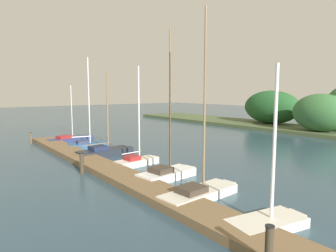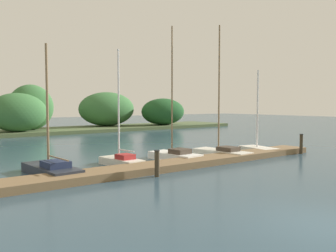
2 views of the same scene
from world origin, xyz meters
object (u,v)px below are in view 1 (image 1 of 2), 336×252
(mooring_piling_1, at_px, (82,163))
(sailboat_2, at_px, (106,151))
(sailboat_3, at_px, (138,160))
(sailboat_4, at_px, (168,172))
(sailboat_0, at_px, (71,139))
(sailboat_6, at_px, (270,219))
(sailboat_1, at_px, (88,143))
(mooring_piling_2, at_px, (269,250))
(mooring_piling_0, at_px, (31,138))
(sailboat_5, at_px, (201,190))

(mooring_piling_1, bearing_deg, sailboat_2, 138.59)
(sailboat_2, relative_size, sailboat_3, 0.98)
(mooring_piling_1, bearing_deg, sailboat_4, 42.54)
(sailboat_4, bearing_deg, sailboat_2, 84.07)
(sailboat_0, height_order, sailboat_6, sailboat_6)
(sailboat_0, relative_size, sailboat_3, 0.84)
(sailboat_1, distance_m, mooring_piling_2, 19.73)
(sailboat_1, relative_size, sailboat_3, 1.19)
(mooring_piling_2, bearing_deg, mooring_piling_0, -179.66)
(sailboat_6, bearing_deg, mooring_piling_0, 106.64)
(sailboat_6, bearing_deg, mooring_piling_1, 114.26)
(sailboat_6, xyz_separation_m, mooring_piling_0, (-22.72, -2.50, 0.20))
(sailboat_4, distance_m, mooring_piling_2, 8.91)
(sailboat_5, xyz_separation_m, mooring_piling_2, (5.07, -2.46, 0.31))
(sailboat_4, xyz_separation_m, mooring_piling_1, (-3.66, -3.36, 0.27))
(mooring_piling_1, relative_size, mooring_piling_2, 0.92)
(mooring_piling_1, bearing_deg, mooring_piling_2, 1.09)
(sailboat_3, xyz_separation_m, mooring_piling_0, (-12.45, -3.52, 0.17))
(sailboat_5, distance_m, mooring_piling_1, 7.43)
(sailboat_4, relative_size, sailboat_5, 0.96)
(sailboat_1, relative_size, mooring_piling_1, 6.10)
(mooring_piling_0, bearing_deg, mooring_piling_2, 0.34)
(sailboat_1, height_order, sailboat_2, sailboat_1)
(sailboat_4, height_order, mooring_piling_0, sailboat_4)
(mooring_piling_1, distance_m, mooring_piling_2, 12.00)
(sailboat_2, xyz_separation_m, sailboat_4, (7.41, 0.06, 0.00))
(sailboat_5, bearing_deg, sailboat_3, 78.11)
(sailboat_0, relative_size, mooring_piling_2, 3.92)
(mooring_piling_2, bearing_deg, sailboat_6, 123.17)
(sailboat_5, relative_size, mooring_piling_2, 6.17)
(sailboat_1, bearing_deg, mooring_piling_2, -88.34)
(sailboat_3, distance_m, mooring_piling_1, 3.62)
(sailboat_1, relative_size, mooring_piling_0, 7.35)
(sailboat_4, xyz_separation_m, mooring_piling_2, (8.33, -3.13, 0.33))
(sailboat_2, xyz_separation_m, sailboat_3, (3.93, 0.30, -0.00))
(sailboat_2, bearing_deg, mooring_piling_2, -104.61)
(sailboat_3, distance_m, sailboat_4, 3.49)
(sailboat_6, distance_m, mooring_piling_1, 10.77)
(sailboat_5, height_order, mooring_piling_0, sailboat_5)
(sailboat_5, xyz_separation_m, sailboat_6, (3.53, -0.10, -0.05))
(sailboat_1, relative_size, mooring_piling_2, 5.58)
(sailboat_4, distance_m, mooring_piling_0, 16.26)
(sailboat_4, bearing_deg, mooring_piling_0, 95.26)
(sailboat_1, distance_m, sailboat_5, 14.41)
(sailboat_0, relative_size, sailboat_2, 0.85)
(sailboat_6, relative_size, mooring_piling_0, 5.55)
(sailboat_2, height_order, sailboat_4, sailboat_4)
(sailboat_2, height_order, sailboat_5, sailboat_5)
(sailboat_0, xyz_separation_m, mooring_piling_1, (11.35, -3.36, 0.37))
(sailboat_3, distance_m, mooring_piling_2, 12.29)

